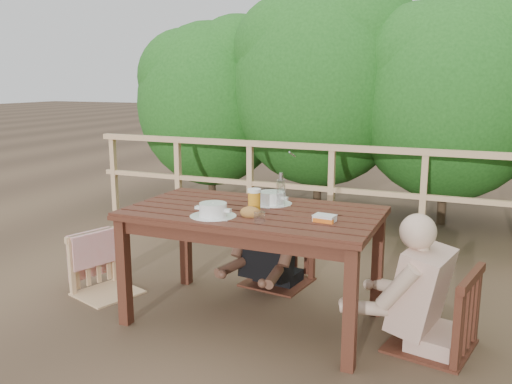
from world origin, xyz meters
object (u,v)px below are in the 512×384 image
at_px(woman, 279,209).
at_px(bottle, 281,191).
at_px(beer_glass, 254,201).
at_px(butter_tub, 325,219).
at_px(table, 253,266).
at_px(chair_right, 435,271).
at_px(soup_near, 213,211).
at_px(soup_far, 271,199).
at_px(chair_left, 105,240).
at_px(tumbler, 260,218).
at_px(chair_far, 278,225).
at_px(bread_roll, 250,213).
at_px(diner_right, 442,242).

bearing_deg(woman, bottle, 119.57).
height_order(beer_glass, butter_tub, beer_glass).
height_order(table, bottle, bottle).
relative_size(chair_right, soup_near, 3.35).
bearing_deg(chair_right, beer_glass, -72.44).
relative_size(soup_near, butter_tub, 2.24).
height_order(soup_near, beer_glass, beer_glass).
bearing_deg(soup_far, woman, 104.40).
distance_m(chair_left, tumbler, 1.47).
relative_size(chair_right, tumbler, 12.07).
height_order(chair_far, soup_near, chair_far).
distance_m(soup_far, tumbler, 0.53).
xyz_separation_m(chair_left, bread_roll, (1.28, -0.14, 0.37)).
relative_size(chair_far, bread_roll, 7.28).
relative_size(woman, bottle, 4.89).
distance_m(table, butter_tub, 0.68).
distance_m(table, tumbler, 0.55).
distance_m(chair_far, soup_near, 1.02).
height_order(chair_far, butter_tub, chair_far).
bearing_deg(butter_tub, chair_far, 133.29).
distance_m(chair_left, butter_tub, 1.79).
height_order(woman, butter_tub, woman).
bearing_deg(chair_far, diner_right, -18.46).
xyz_separation_m(soup_near, soup_far, (0.21, 0.48, -0.00)).
bearing_deg(bread_roll, soup_near, -160.29).
bearing_deg(soup_near, butter_tub, 11.78).
bearing_deg(diner_right, table, 104.94).
height_order(woman, diner_right, diner_right).
relative_size(chair_far, bottle, 3.90).
height_order(table, soup_near, soup_near).
xyz_separation_m(beer_glass, bottle, (0.11, 0.19, 0.04)).
bearing_deg(diner_right, chair_right, 101.85).
relative_size(beer_glass, tumbler, 2.03).
height_order(chair_left, woman, woman).
xyz_separation_m(chair_left, chair_far, (1.14, 0.74, 0.06)).
distance_m(bread_roll, bottle, 0.34).
distance_m(table, woman, 0.77).
bearing_deg(beer_glass, woman, 98.64).
bearing_deg(woman, chair_far, 97.80).
bearing_deg(soup_near, woman, 85.36).
bearing_deg(soup_far, table, -100.89).
bearing_deg(soup_near, chair_left, 168.16).
height_order(table, diner_right, diner_right).
height_order(soup_far, bread_roll, soup_far).
relative_size(woman, beer_glass, 7.39).
xyz_separation_m(chair_right, soup_near, (-1.35, -0.32, 0.32)).
relative_size(chair_right, bread_roll, 7.36).
distance_m(woman, butter_tub, 1.06).
bearing_deg(woman, table, 104.69).
bearing_deg(bread_roll, diner_right, 11.89).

